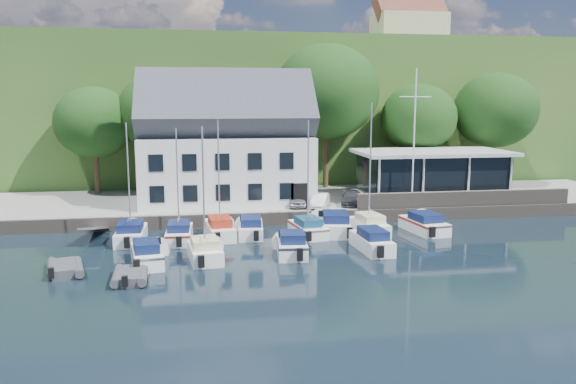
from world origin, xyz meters
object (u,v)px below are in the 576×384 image
boat_r1_7 (424,222)px  dinghy_0 (65,266)px  car_white (320,200)px  boat_r1_6 (370,171)px  car_dgrey (352,198)px  dinghy_1 (130,274)px  boat_r1_0 (128,178)px  harbor_building (226,150)px  boat_r1_5 (335,222)px  car_silver (296,199)px  boat_r1_1 (178,180)px  boat_r2_1 (203,189)px  boat_r2_2 (292,243)px  flagpole (414,139)px  boat_r1_4 (308,178)px  club_pavilion (431,174)px  car_blue (386,195)px  boat_r2_0 (147,252)px  boat_r1_3 (251,226)px  boat_r1_2 (219,173)px  boat_r2_3 (372,239)px

boat_r1_7 → dinghy_0: boat_r1_7 is taller
car_white → boat_r1_6: bearing=-45.2°
car_dgrey → boat_r1_7: bearing=-40.7°
boat_r1_7 → dinghy_1: boat_r1_7 is taller
car_white → boat_r1_0: (-14.14, -5.18, 2.83)m
harbor_building → boat_r1_5: size_ratio=2.10×
car_silver → boat_r1_1: 11.26m
boat_r2_1 → boat_r2_2: (5.32, 0.40, -3.61)m
car_dgrey → flagpole: bearing=0.9°
boat_r1_5 → dinghy_0: size_ratio=2.11×
boat_r1_5 → boat_r1_7: (6.49, -0.79, -0.04)m
boat_r1_6 → boat_r1_7: bearing=-8.6°
boat_r1_4 → boat_r1_5: bearing=6.9°
car_dgrey → boat_r1_1: 15.32m
car_white → boat_r1_0: size_ratio=0.38×
club_pavilion → car_blue: 5.47m
boat_r1_7 → boat_r1_6: bearing=169.8°
boat_r1_0 → boat_r1_6: 16.62m
car_dgrey → boat_r2_0: size_ratio=0.68×
boat_r1_3 → dinghy_0: (-10.97, -7.02, -0.32)m
boat_r1_2 → boat_r2_0: 8.34m
boat_r1_3 → boat_r1_7: boat_r1_7 is taller
car_blue → dinghy_1: 24.33m
boat_r1_4 → boat_r2_3: size_ratio=1.34×
boat_r1_3 → boat_r1_2: bearing=-175.6°
car_white → boat_r2_0: bearing=-120.1°
dinghy_1 → boat_r2_2: bearing=18.2°
boat_r2_3 → dinghy_0: bearing=-177.9°
flagpole → boat_r1_5: 10.13m
boat_r1_0 → car_silver: bearing=25.4°
boat_r1_5 → boat_r2_1: (-9.35, -5.82, 3.60)m
boat_r1_5 → car_silver: bearing=119.2°
boat_r1_1 → dinghy_0: size_ratio=2.58×
car_silver → boat_r1_2: 8.81m
harbor_building → car_silver: 7.33m
dinghy_1 → boat_r2_3: bearing=12.1°
boat_r1_7 → boat_r2_0: (-19.20, -5.19, -0.01)m
boat_r1_2 → boat_r2_3: boat_r1_2 is taller
car_silver → boat_r1_4: bearing=-87.7°
harbor_building → boat_r1_1: (-3.71, -9.26, -1.16)m
car_dgrey → boat_r1_1: (-13.78, -6.16, 2.63)m
boat_r2_1 → boat_r2_2: bearing=-2.5°
car_dgrey → boat_r2_1: boat_r2_1 is taller
car_white → harbor_building: bearing=171.5°
club_pavilion → dinghy_1: (-24.01, -17.05, -2.68)m
car_white → boat_r1_0: bearing=-140.1°
dinghy_1 → car_blue: bearing=34.9°
boat_r2_1 → boat_r1_4: bearing=28.8°
dinghy_1 → boat_r1_0: bearing=93.1°
dinghy_0 → boat_r1_3: bearing=18.5°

